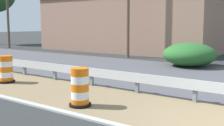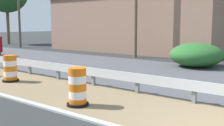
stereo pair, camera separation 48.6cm
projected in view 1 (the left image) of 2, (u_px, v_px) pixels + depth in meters
guardrail_median at (164, 82)px, 9.40m from camera, size 0.18×49.72×0.71m
traffic_barrel_nearest at (80, 89)px, 8.42m from camera, size 0.65×0.65×1.13m
traffic_barrel_close at (6, 70)px, 11.86m from camera, size 0.68×0.68×1.11m
roadside_shop_near at (134, 23)px, 26.96m from camera, size 9.09×16.58×5.04m
utility_pole_near at (128, 1)px, 20.47m from camera, size 0.24×1.80×7.75m
utility_pole_mid at (7, 5)px, 28.82m from camera, size 0.24×1.80×8.29m
bush_roadside at (190, 54)px, 16.48m from camera, size 3.00×3.00×1.35m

